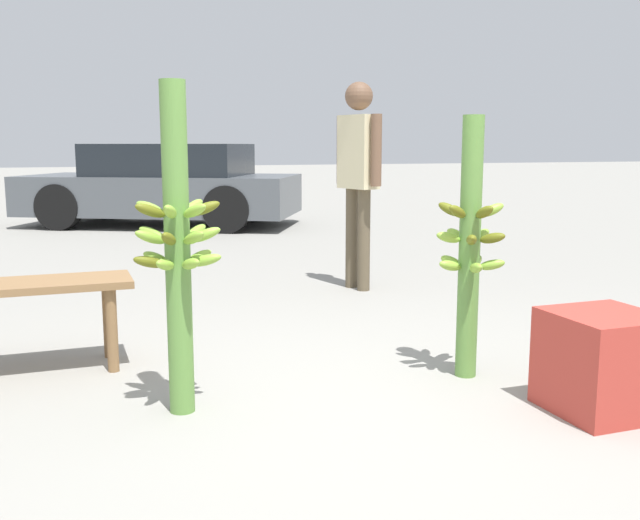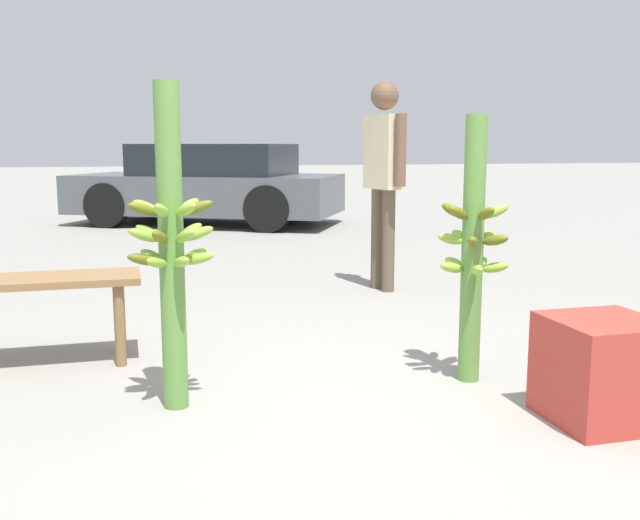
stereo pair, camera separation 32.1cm
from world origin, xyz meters
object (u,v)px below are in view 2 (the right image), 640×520
at_px(produce_crate, 602,370).
at_px(banana_stalk_center, 472,248).
at_px(banana_stalk_left, 171,245).
at_px(vendor_person, 384,164).
at_px(parked_car, 209,185).
at_px(market_bench, 12,292).

bearing_deg(produce_crate, banana_stalk_center, 115.51).
bearing_deg(banana_stalk_left, produce_crate, -19.75).
xyz_separation_m(banana_stalk_left, vendor_person, (1.87, 2.35, 0.29)).
height_order(banana_stalk_left, banana_stalk_center, banana_stalk_left).
xyz_separation_m(banana_stalk_center, parked_car, (-0.52, 7.84, -0.09)).
distance_m(banana_stalk_left, banana_stalk_center, 1.51).
height_order(banana_stalk_center, market_bench, banana_stalk_center).
height_order(vendor_person, produce_crate, vendor_person).
xyz_separation_m(banana_stalk_left, parked_car, (0.98, 7.85, -0.16)).
distance_m(market_bench, parked_car, 7.23).
bearing_deg(banana_stalk_left, market_bench, 133.81).
bearing_deg(parked_car, banana_stalk_left, -159.01).
height_order(vendor_person, parked_car, vendor_person).
relative_size(banana_stalk_left, market_bench, 1.09).
xyz_separation_m(vendor_person, parked_car, (-0.88, 5.50, -0.45)).
distance_m(parked_car, produce_crate, 8.55).
bearing_deg(vendor_person, banana_stalk_center, -23.06).
distance_m(vendor_person, produce_crate, 3.12).
xyz_separation_m(banana_stalk_left, market_bench, (-0.82, 0.85, -0.35)).
relative_size(vendor_person, parked_car, 0.39).
xyz_separation_m(banana_stalk_left, produce_crate, (1.82, -0.65, -0.54)).
xyz_separation_m(vendor_person, market_bench, (-2.69, -1.50, -0.64)).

